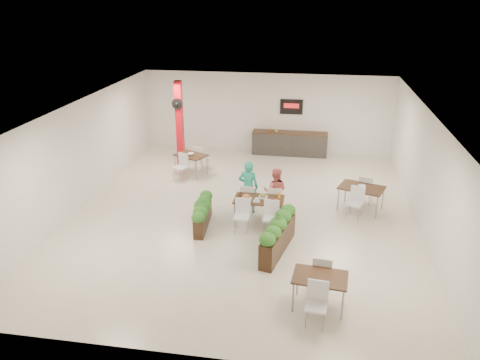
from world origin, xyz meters
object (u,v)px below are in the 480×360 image
diner_woman (275,192)px  main_table (259,202)px  service_counter (289,143)px  side_table_c (320,282)px  side_table_a (191,158)px  side_table_b (361,191)px  diner_man (248,187)px  planter_left (203,211)px  red_column (180,123)px  planter_right (278,234)px

diner_woman → main_table: bearing=57.9°
service_counter → side_table_c: size_ratio=1.81×
side_table_a → side_table_b: 6.17m
diner_man → diner_woman: size_ratio=1.12×
planter_left → diner_man: bearing=45.3°
diner_woman → side_table_a: size_ratio=0.88×
service_counter → planter_left: bearing=-106.7°
service_counter → side_table_b: size_ratio=1.80×
side_table_b → service_counter: bearing=136.9°
service_counter → side_table_b: service_counter is taller
diner_man → planter_left: (-1.12, -1.14, -0.32)m
diner_woman → side_table_b: bearing=-164.9°
red_column → diner_man: (3.12, -3.68, -0.83)m
main_table → diner_man: 0.78m
diner_man → red_column: bearing=-49.8°
side_table_a → side_table_b: (5.81, -2.07, 0.01)m
side_table_c → side_table_a: bearing=128.8°
diner_man → diner_woman: diner_man is taller
diner_woman → side_table_c: diner_woman is taller
planter_right → side_table_b: size_ratio=1.25×
service_counter → planter_left: 6.98m
side_table_c → red_column: bearing=129.0°
diner_woman → planter_right: size_ratio=0.69×
side_table_b → side_table_c: bearing=-83.5°
planter_left → side_table_c: (3.24, -3.15, 0.13)m
diner_man → side_table_b: diner_man is taller
planter_right → side_table_b: bearing=51.8°
main_table → planter_right: planter_right is taller
planter_right → side_table_b: (2.25, 2.87, 0.12)m
planter_right → main_table: bearing=114.2°
red_column → planter_left: size_ratio=1.86×
diner_man → side_table_a: bearing=-48.1°
side_table_a → side_table_c: same height
planter_left → side_table_c: 4.52m
planter_right → side_table_c: size_ratio=1.26×
diner_woman → side_table_b: diner_woman is taller
planter_right → side_table_a: 6.09m
main_table → planter_right: (0.69, -1.53, -0.12)m
red_column → diner_man: red_column is taller
planter_left → side_table_c: side_table_c is taller
red_column → main_table: red_column is taller
diner_man → side_table_c: 4.79m
planter_left → main_table: bearing=17.6°
planter_left → service_counter: bearing=73.3°
service_counter → diner_man: (-0.88, -5.55, 0.32)m
red_column → diner_man: size_ratio=1.98×
main_table → side_table_b: (2.94, 1.34, 0.00)m
side_table_c → diner_woman: bearing=112.8°
red_column → diner_woman: size_ratio=2.22×
side_table_a → side_table_c: 8.41m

